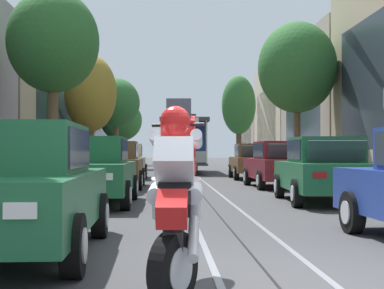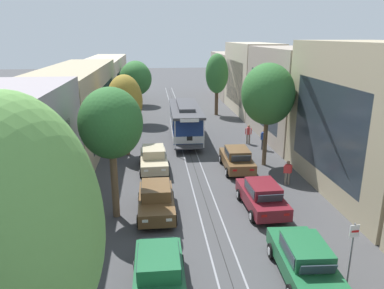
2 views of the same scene
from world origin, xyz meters
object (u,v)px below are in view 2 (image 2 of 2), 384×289
object	(u,v)px
parked_car_beige_fourth_left	(154,159)
pedestrian_crossing_far	(248,133)
parked_car_brown_fourth_right	(237,159)
parked_car_green_second_left	(159,274)
street_sign_post	(352,250)
parked_car_maroon_mid_right	(262,196)
street_tree_kerb_right_mid	(217,74)
street_tree_kerb_left_far	(136,75)
pedestrian_on_left_pavement	(288,171)
street_tree_kerb_left_fourth	(136,79)
street_tree_kerb_right_second	(268,94)
street_tree_kerb_left_second	(111,124)
cable_car_trolley	(185,121)
street_tree_kerb_left_mid	(125,102)
parked_car_green_second_right	(304,259)
street_tree_kerb_left_near	(19,234)
pedestrian_on_right_pavement	(264,138)
parked_car_brown_mid_left	(156,199)

from	to	relation	value
parked_car_beige_fourth_left	pedestrian_crossing_far	world-z (taller)	pedestrian_crossing_far
parked_car_brown_fourth_right	parked_car_green_second_left	bearing A→B (deg)	-114.61
street_sign_post	parked_car_beige_fourth_left	bearing A→B (deg)	117.26
parked_car_maroon_mid_right	street_tree_kerb_right_mid	xyz separation A→B (m)	(1.73, 24.60, 3.96)
street_tree_kerb_left_far	pedestrian_on_left_pavement	distance (m)	31.08
parked_car_green_second_left	street_tree_kerb_left_fourth	distance (m)	28.04
parked_car_maroon_mid_right	street_sign_post	size ratio (longest dim) A/B	1.59
street_tree_kerb_left_far	street_tree_kerb_right_second	world-z (taller)	street_tree_kerb_right_second
street_tree_kerb_left_second	street_sign_post	size ratio (longest dim) A/B	2.44
parked_car_green_second_left	parked_car_brown_fourth_right	bearing A→B (deg)	65.39
cable_car_trolley	pedestrian_on_left_pavement	world-z (taller)	cable_car_trolley
street_tree_kerb_left_mid	parked_car_green_second_right	bearing A→B (deg)	-64.64
street_tree_kerb_left_mid	street_tree_kerb_left_far	world-z (taller)	street_tree_kerb_left_mid
street_tree_kerb_left_far	pedestrian_on_left_pavement	xyz separation A→B (m)	(10.47, -29.09, -3.10)
street_tree_kerb_left_far	parked_car_green_second_left	bearing A→B (deg)	-86.64
street_tree_kerb_right_mid	pedestrian_crossing_far	distance (m)	12.83
pedestrian_on_left_pavement	street_tree_kerb_left_near	bearing A→B (deg)	-125.35
pedestrian_on_right_pavement	street_tree_kerb_right_second	bearing A→B (deg)	-106.00
cable_car_trolley	pedestrian_on_left_pavement	bearing A→B (deg)	-63.97
street_tree_kerb_left_fourth	cable_car_trolley	world-z (taller)	street_tree_kerb_left_fourth
parked_car_maroon_mid_right	parked_car_brown_fourth_right	world-z (taller)	same
parked_car_green_second_left	parked_car_maroon_mid_right	size ratio (longest dim) A/B	0.99
parked_car_green_second_left	parked_car_beige_fourth_left	distance (m)	12.98
parked_car_brown_fourth_right	pedestrian_on_right_pavement	xyz separation A→B (m)	(3.23, 4.39, 0.16)
street_tree_kerb_right_mid	parked_car_brown_mid_left	bearing A→B (deg)	-106.77
parked_car_beige_fourth_left	parked_car_brown_fourth_right	distance (m)	5.80
cable_car_trolley	street_tree_kerb_left_second	bearing A→B (deg)	-108.69
cable_car_trolley	pedestrian_crossing_far	distance (m)	5.73
street_tree_kerb_left_second	street_tree_kerb_right_mid	size ratio (longest dim) A/B	0.95
street_tree_kerb_left_mid	street_tree_kerb_left_far	distance (m)	21.84
parked_car_brown_fourth_right	street_tree_kerb_left_second	world-z (taller)	street_tree_kerb_left_second
street_tree_kerb_left_near	parked_car_brown_fourth_right	bearing A→B (deg)	65.84
parked_car_beige_fourth_left	street_tree_kerb_left_near	world-z (taller)	street_tree_kerb_left_near
parked_car_brown_mid_left	street_tree_kerb_left_mid	world-z (taller)	street_tree_kerb_left_mid
parked_car_beige_fourth_left	street_tree_kerb_left_second	bearing A→B (deg)	-106.36
street_tree_kerb_left_fourth	street_sign_post	world-z (taller)	street_tree_kerb_left_fourth
parked_car_brown_mid_left	cable_car_trolley	world-z (taller)	cable_car_trolley
parked_car_beige_fourth_left	street_tree_kerb_right_mid	xyz separation A→B (m)	(7.46, 17.75, 3.96)
parked_car_green_second_left	street_tree_kerb_right_mid	size ratio (longest dim) A/B	0.62
parked_car_beige_fourth_left	cable_car_trolley	distance (m)	8.16
street_tree_kerb_left_second	street_tree_kerb_left_fourth	xyz separation A→B (m)	(0.30, 21.48, -0.28)
street_tree_kerb_left_fourth	pedestrian_on_right_pavement	bearing A→B (deg)	-45.86
parked_car_brown_mid_left	cable_car_trolley	size ratio (longest dim) A/B	0.48
parked_car_green_second_left	street_tree_kerb_left_second	world-z (taller)	street_tree_kerb_left_second
pedestrian_on_right_pavement	street_sign_post	bearing A→B (deg)	-96.61
parked_car_brown_mid_left	parked_car_beige_fourth_left	size ratio (longest dim) A/B	0.99
street_tree_kerb_right_mid	street_tree_kerb_left_second	bearing A→B (deg)	-111.07
cable_car_trolley	parked_car_beige_fourth_left	bearing A→B (deg)	-110.71
parked_car_green_second_left	parked_car_brown_fourth_right	size ratio (longest dim) A/B	0.99
parked_car_beige_fourth_left	street_tree_kerb_left_far	bearing A→B (deg)	94.79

